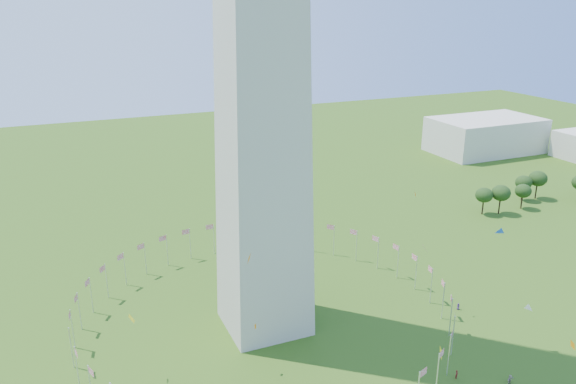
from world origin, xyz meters
The scene contains 4 objects.
flag_ring centered at (0.00, 50.00, 4.50)m, with size 80.24×80.24×9.00m.
gov_building_east_a centered at (150.00, 150.00, 8.00)m, with size 50.00×30.00×16.00m, color beige.
kites_aloft centered at (20.21, 18.12, 19.32)m, with size 121.52×69.89×38.29m.
tree_line_east centered at (114.24, 85.13, 4.71)m, with size 52.78×15.52×10.15m.
Camera 1 is at (-37.98, -51.90, 68.12)m, focal length 35.00 mm.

